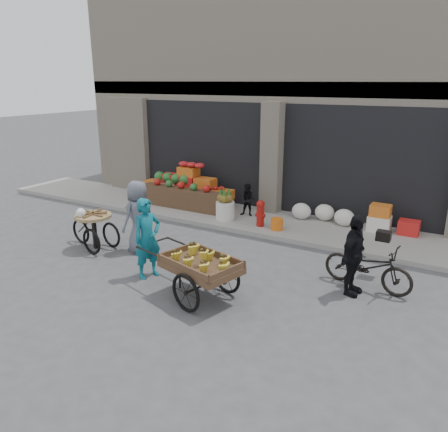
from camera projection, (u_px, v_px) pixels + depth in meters
The scene contains 15 objects.
ground at pixel (170, 277), 8.90m from camera, with size 80.00×80.00×0.00m, color #424244.
sidewalk at pixel (257, 221), 12.28m from camera, with size 18.00×2.20×0.12m, color gray.
building at pixel (310, 95), 14.55m from camera, with size 14.00×6.45×7.00m.
fruit_display at pixel (189, 187), 13.51m from camera, with size 3.10×1.12×1.24m.
pineapple_bin at pixel (225, 211), 12.13m from camera, with size 0.52×0.52×0.50m, color silver.
fire_hydrant at pixel (260, 212), 11.53m from camera, with size 0.22×0.22×0.71m.
orange_bucket at pixel (277, 224), 11.32m from camera, with size 0.32×0.32×0.30m, color orange.
right_bay_goods at pixel (357, 217), 11.43m from camera, with size 3.35×0.60×0.70m.
seated_person at pixel (248, 200), 12.37m from camera, with size 0.45×0.35×0.93m, color black.
banana_cart at pixel (199, 262), 7.84m from camera, with size 2.53×1.52×0.99m.
vendor_woman at pixel (147, 238), 8.70m from camera, with size 0.60×0.39×1.65m, color #0F6475.
tricycle_cart at pixel (94, 226), 10.27m from camera, with size 1.45×0.94×0.95m.
vendor_grey at pixel (139, 216), 10.03m from camera, with size 0.82×0.54×1.68m, color slate.
bicycle at pixel (368, 266), 8.32m from camera, with size 0.60×1.72×0.90m, color black.
cyclist at pixel (353, 256), 7.99m from camera, with size 0.90×0.37×1.54m, color black.
Camera 1 is at (5.00, -6.50, 3.84)m, focal length 35.00 mm.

